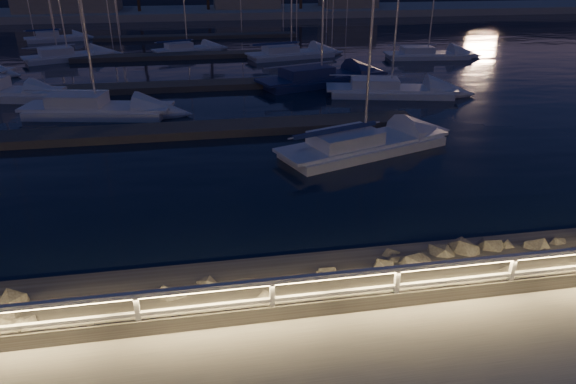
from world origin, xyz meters
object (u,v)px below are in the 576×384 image
at_px(sailboat_k, 289,53).
at_px(sailboat_n, 186,49).
at_px(sailboat_c, 318,78).
at_px(sailboat_h, 387,89).
at_px(sailboat_m, 54,37).
at_px(sailboat_l, 425,54).
at_px(guard_rail, 225,294).
at_px(sailboat_d, 360,143).
at_px(sailboat_j, 66,55).
at_px(sailboat_b, 93,108).

distance_m(sailboat_k, sailboat_n, 10.04).
bearing_deg(sailboat_c, sailboat_k, 72.04).
height_order(sailboat_h, sailboat_m, sailboat_h).
distance_m(sailboat_h, sailboat_l, 14.58).
xyz_separation_m(guard_rail, sailboat_d, (6.91, 11.92, -0.95)).
height_order(sailboat_d, sailboat_j, sailboat_d).
height_order(sailboat_h, sailboat_l, sailboat_h).
bearing_deg(sailboat_n, sailboat_j, 168.85).
xyz_separation_m(sailboat_b, sailboat_h, (18.08, 1.62, -0.04)).
xyz_separation_m(sailboat_c, sailboat_n, (-9.31, 14.81, -0.08)).
height_order(sailboat_b, sailboat_j, sailboat_b).
bearing_deg(sailboat_h, guard_rail, -105.30).
xyz_separation_m(guard_rail, sailboat_m, (-15.02, 50.47, -0.97)).
relative_size(guard_rail, sailboat_j, 3.50).
bearing_deg(sailboat_c, sailboat_b, -178.16).
relative_size(guard_rail, sailboat_n, 3.98).
xyz_separation_m(sailboat_d, sailboat_h, (4.96, 10.03, -0.00)).
bearing_deg(sailboat_m, sailboat_k, -47.66).
height_order(sailboat_h, sailboat_j, sailboat_h).
xyz_separation_m(sailboat_l, sailboat_n, (-21.03, 6.49, -0.00)).
xyz_separation_m(sailboat_c, sailboat_j, (-19.58, 12.78, -0.05)).
bearing_deg(sailboat_j, guard_rail, -97.29).
height_order(sailboat_d, sailboat_m, sailboat_d).
bearing_deg(sailboat_j, sailboat_k, -30.31).
bearing_deg(sailboat_b, guard_rail, -61.35).
bearing_deg(sailboat_d, sailboat_j, 104.68).
distance_m(sailboat_d, sailboat_h, 11.19).
bearing_deg(sailboat_c, sailboat_m, 114.10).
distance_m(sailboat_k, sailboat_l, 12.15).
relative_size(sailboat_l, sailboat_n, 1.16).
bearing_deg(sailboat_h, sailboat_n, 138.01).
height_order(sailboat_m, sailboat_n, sailboat_n).
relative_size(sailboat_j, sailboat_m, 1.17).
height_order(sailboat_c, sailboat_d, sailboat_c).
bearing_deg(sailboat_d, sailboat_k, 67.79).
distance_m(sailboat_b, sailboat_l, 29.51).
bearing_deg(guard_rail, sailboat_b, 107.00).
height_order(sailboat_b, sailboat_l, sailboat_b).
xyz_separation_m(sailboat_k, sailboat_l, (11.93, -2.25, -0.03)).
height_order(guard_rail, sailboat_d, sailboat_d).
xyz_separation_m(sailboat_d, sailboat_n, (-8.09, 28.71, -0.03)).
relative_size(sailboat_b, sailboat_c, 0.89).
height_order(guard_rail, sailboat_c, sailboat_c).
xyz_separation_m(sailboat_m, sailboat_n, (13.85, -9.84, -0.01)).
relative_size(sailboat_j, sailboat_l, 0.98).
bearing_deg(sailboat_n, sailboat_b, -126.28).
xyz_separation_m(sailboat_c, sailboat_m, (-23.16, 24.65, -0.07)).
bearing_deg(sailboat_j, sailboat_m, 82.99).
distance_m(sailboat_k, sailboat_m, 26.92).
height_order(sailboat_b, sailboat_n, sailboat_b).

